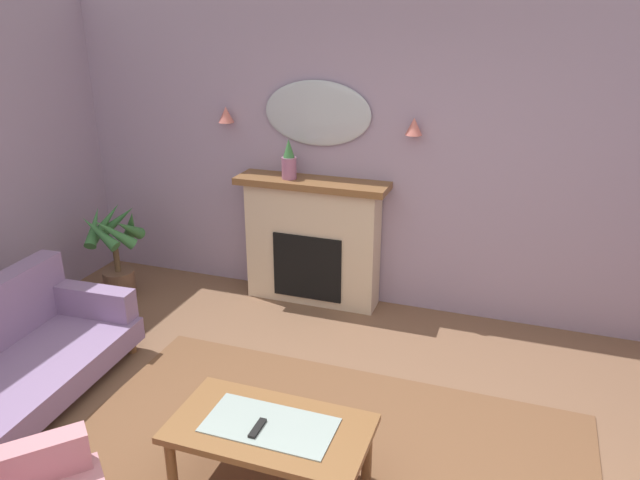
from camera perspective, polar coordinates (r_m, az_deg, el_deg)
The scene contains 10 objects.
wall_back at distance 5.27m, azimuth 8.20°, elevation 7.48°, with size 7.25×0.10×2.71m, color #9E8CA8.
fireplace at distance 5.50m, azimuth -0.74°, elevation -0.26°, with size 1.36×0.36×1.16m.
mantel_vase_left at distance 5.32m, azimuth -2.93°, elevation 7.36°, with size 0.13×0.13×0.35m.
wall_mirror at distance 5.32m, azimuth -0.27°, elevation 11.77°, with size 0.96×0.06×0.56m, color #B2BCC6.
wall_sconce_left at distance 5.63m, azimuth -8.79°, elevation 11.52°, with size 0.14×0.14×0.14m, color #D17066.
wall_sconce_right at distance 5.07m, azimuth 8.79°, elevation 10.46°, with size 0.14×0.14×0.14m, color #D17066.
coffee_table at distance 3.51m, azimuth -4.70°, elevation -17.64°, with size 1.10×0.60×0.45m.
tv_remote at distance 3.45m, azimuth -5.88°, elevation -17.16°, with size 0.04×0.16×0.02m, color black.
floral_couch at distance 4.75m, azimuth -27.28°, elevation -9.85°, with size 0.94×1.76×0.76m.
potted_plant_corner_palm at distance 5.92m, azimuth -18.59°, elevation -0.82°, with size 0.57×0.58×0.89m.
Camera 1 is at (0.98, -2.39, 2.59)m, focal length 34.19 mm.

